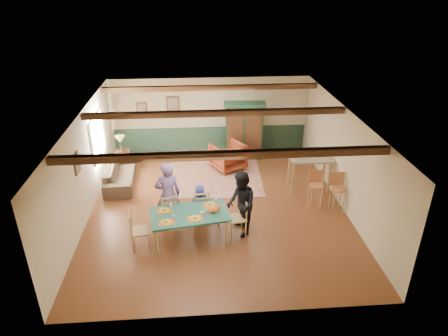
{
  "coord_description": "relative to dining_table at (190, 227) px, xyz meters",
  "views": [
    {
      "loc": [
        -0.55,
        -9.67,
        5.94
      ],
      "look_at": [
        0.2,
        0.07,
        1.15
      ],
      "focal_mm": 32.0,
      "sensor_mm": 36.0,
      "label": 1
    }
  ],
  "objects": [
    {
      "name": "floor",
      "position": [
        0.76,
        1.56,
        -0.39
      ],
      "size": [
        8.0,
        8.0,
        0.0
      ],
      "primitive_type": "plane",
      "color": "#5B2F19",
      "rests_on": "ground"
    },
    {
      "name": "wall_back",
      "position": [
        0.76,
        5.56,
        0.96
      ],
      "size": [
        7.0,
        0.02,
        2.7
      ],
      "primitive_type": "cube",
      "color": "beige",
      "rests_on": "floor"
    },
    {
      "name": "wall_left",
      "position": [
        -2.74,
        1.56,
        0.96
      ],
      "size": [
        0.02,
        8.0,
        2.7
      ],
      "primitive_type": "cube",
      "color": "beige",
      "rests_on": "floor"
    },
    {
      "name": "wall_right",
      "position": [
        4.26,
        1.56,
        0.96
      ],
      "size": [
        0.02,
        8.0,
        2.7
      ],
      "primitive_type": "cube",
      "color": "beige",
      "rests_on": "floor"
    },
    {
      "name": "ceiling",
      "position": [
        0.76,
        1.56,
        2.31
      ],
      "size": [
        7.0,
        8.0,
        0.02
      ],
      "primitive_type": "cube",
      "color": "white",
      "rests_on": "wall_back"
    },
    {
      "name": "wainscot_back",
      "position": [
        0.76,
        5.54,
        0.06
      ],
      "size": [
        6.95,
        0.03,
        0.9
      ],
      "primitive_type": "cube",
      "color": "#1F3A2B",
      "rests_on": "floor"
    },
    {
      "name": "ceiling_beam_front",
      "position": [
        0.76,
        -0.74,
        2.22
      ],
      "size": [
        6.95,
        0.16,
        0.16
      ],
      "primitive_type": "cube",
      "color": "#331D0E",
      "rests_on": "ceiling"
    },
    {
      "name": "ceiling_beam_mid",
      "position": [
        0.76,
        1.96,
        2.22
      ],
      "size": [
        6.95,
        0.16,
        0.16
      ],
      "primitive_type": "cube",
      "color": "#331D0E",
      "rests_on": "ceiling"
    },
    {
      "name": "ceiling_beam_back",
      "position": [
        0.76,
        4.56,
        2.22
      ],
      "size": [
        6.95,
        0.16,
        0.16
      ],
      "primitive_type": "cube",
      "color": "#331D0E",
      "rests_on": "ceiling"
    },
    {
      "name": "window_left",
      "position": [
        -2.71,
        3.26,
        1.16
      ],
      "size": [
        0.06,
        1.6,
        1.3
      ],
      "primitive_type": null,
      "color": "white",
      "rests_on": "wall_left"
    },
    {
      "name": "picture_left_wall",
      "position": [
        -2.71,
        0.96,
        1.36
      ],
      "size": [
        0.04,
        0.42,
        0.52
      ],
      "primitive_type": null,
      "color": "gray",
      "rests_on": "wall_left"
    },
    {
      "name": "picture_back_a",
      "position": [
        -0.54,
        5.53,
        1.41
      ],
      "size": [
        0.45,
        0.04,
        0.55
      ],
      "primitive_type": null,
      "color": "gray",
      "rests_on": "wall_back"
    },
    {
      "name": "picture_back_b",
      "position": [
        -1.64,
        5.53,
        1.26
      ],
      "size": [
        0.38,
        0.04,
        0.48
      ],
      "primitive_type": null,
      "color": "gray",
      "rests_on": "wall_back"
    },
    {
      "name": "dining_table",
      "position": [
        0.0,
        0.0,
        0.0
      ],
      "size": [
        1.99,
        1.31,
        0.77
      ],
      "primitive_type": null,
      "rotation": [
        0.0,
        0.0,
        0.16
      ],
      "color": "#1A5344",
      "rests_on": "floor"
    },
    {
      "name": "dining_chair_far_left",
      "position": [
        -0.52,
        0.66,
        0.1
      ],
      "size": [
        0.5,
        0.51,
        0.98
      ],
      "primitive_type": null,
      "rotation": [
        0.0,
        0.0,
        3.3
      ],
      "color": "tan",
      "rests_on": "floor"
    },
    {
      "name": "dining_chair_far_right",
      "position": [
        0.29,
        0.8,
        0.1
      ],
      "size": [
        0.5,
        0.51,
        0.98
      ],
      "primitive_type": null,
      "rotation": [
        0.0,
        0.0,
        3.3
      ],
      "color": "tan",
      "rests_on": "floor"
    },
    {
      "name": "dining_chair_end_left",
      "position": [
        -1.17,
        -0.19,
        0.1
      ],
      "size": [
        0.51,
        0.5,
        0.98
      ],
      "primitive_type": null,
      "rotation": [
        0.0,
        0.0,
        1.73
      ],
      "color": "tan",
      "rests_on": "floor"
    },
    {
      "name": "dining_chair_end_right",
      "position": [
        1.17,
        0.19,
        0.1
      ],
      "size": [
        0.51,
        0.5,
        0.98
      ],
      "primitive_type": null,
      "rotation": [
        0.0,
        0.0,
        -1.41
      ],
      "color": "tan",
      "rests_on": "floor"
    },
    {
      "name": "person_man",
      "position": [
        -0.54,
        0.75,
        0.5
      ],
      "size": [
        0.71,
        0.52,
        1.77
      ],
      "primitive_type": "imported",
      "rotation": [
        0.0,
        0.0,
        3.3
      ],
      "color": "#8260A5",
      "rests_on": "floor"
    },
    {
      "name": "person_woman",
      "position": [
        1.27,
        0.2,
        0.46
      ],
      "size": [
        0.76,
        0.92,
        1.69
      ],
      "primitive_type": "imported",
      "rotation": [
        0.0,
        0.0,
        -1.41
      ],
      "color": "black",
      "rests_on": "floor"
    },
    {
      "name": "person_child",
      "position": [
        0.28,
        0.88,
        0.13
      ],
      "size": [
        0.55,
        0.4,
        1.03
      ],
      "primitive_type": "imported",
      "rotation": [
        0.0,
        0.0,
        3.3
      ],
      "color": "#263598",
      "rests_on": "floor"
    },
    {
      "name": "cat",
      "position": [
        0.57,
        -0.01,
        0.48
      ],
      "size": [
        0.39,
        0.2,
        0.18
      ],
      "primitive_type": null,
      "rotation": [
        0.0,
        0.0,
        0.16
      ],
      "color": "orange",
      "rests_on": "dining_table"
    },
    {
      "name": "place_setting_near_left",
      "position": [
        -0.52,
        -0.34,
        0.44
      ],
      "size": [
        0.45,
        0.37,
        0.11
      ],
      "primitive_type": null,
      "rotation": [
        0.0,
        0.0,
        0.16
      ],
      "color": "gold",
      "rests_on": "dining_table"
    },
    {
      "name": "place_setting_near_center",
      "position": [
        0.14,
        -0.24,
        0.44
      ],
      "size": [
        0.45,
        0.37,
        0.11
      ],
      "primitive_type": null,
      "rotation": [
        0.0,
        0.0,
        0.16
      ],
      "color": "gold",
      "rests_on": "dining_table"
    },
    {
      "name": "place_setting_far_left",
      "position": [
        -0.6,
        0.16,
        0.44
      ],
      "size": [
        0.45,
        0.37,
        0.11
      ],
      "primitive_type": null,
      "rotation": [
        0.0,
        0.0,
        0.16
      ],
      "color": "gold",
      "rests_on": "dining_table"
    },
    {
      "name": "place_setting_far_right",
      "position": [
        0.52,
        0.34,
        0.44
      ],
      "size": [
        0.45,
        0.37,
        0.11
      ],
      "primitive_type": null,
      "rotation": [
        0.0,
        0.0,
        0.16
      ],
      "color": "gold",
      "rests_on": "dining_table"
    },
    {
      "name": "area_rug",
      "position": [
        0.78,
        3.77,
        -0.38
      ],
      "size": [
        3.14,
        3.69,
        0.01
      ],
      "primitive_type": "cube",
      "rotation": [
        0.0,
        0.0,
        -0.04
      ],
      "color": "beige",
      "rests_on": "floor"
    },
    {
      "name": "armoire",
      "position": [
        1.91,
        4.83,
        0.62
      ],
      "size": [
        1.46,
        0.69,
        2.0
      ],
      "primitive_type": "cube",
      "rotation": [
        0.0,
        0.0,
        -0.09
      ],
      "color": "#13311E",
      "rests_on": "floor"
    },
    {
      "name": "armchair",
      "position": [
        1.27,
        3.96,
        0.07
      ],
      "size": [
        1.32,
        1.33,
        0.9
      ],
      "primitive_type": "imported",
      "rotation": [
        0.0,
        0.0,
        -2.65
      ],
      "color": "#4F190F",
      "rests_on": "floor"
    },
    {
      "name": "sofa",
      "position": [
        -2.18,
        3.16,
        -0.07
      ],
      "size": [
        0.96,
        2.18,
        0.62
      ],
      "primitive_type": "imported",
      "rotation": [
        0.0,
        0.0,
        1.63
      ],
      "color": "#44372A",
      "rests_on": "floor"
    },
    {
      "name": "end_table",
      "position": [
        -2.25,
        4.18,
        -0.08
      ],
      "size": [
        0.52,
        0.52,
        0.62
      ],
      "primitive_type": null,
      "rotation": [
        0.0,
        0.0,
        -0.03
      ],
      "color": "#331D0E",
      "rests_on": "floor"
    },
    {
      "name": "table_lamp",
      "position": [
        -2.25,
        4.18,
        0.52
      ],
      "size": [
        0.35,
        0.35,
        0.57
      ],
      "primitive_type": null,
      "rotation": [
        0.0,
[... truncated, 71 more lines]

